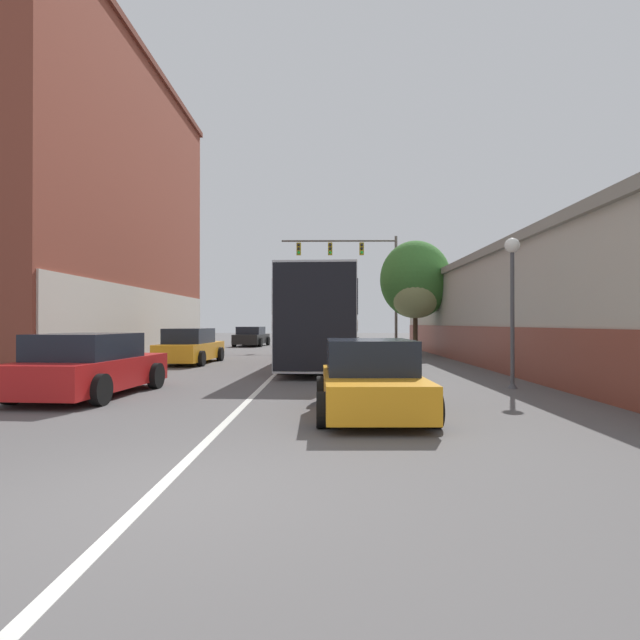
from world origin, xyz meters
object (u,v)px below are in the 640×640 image
parked_car_left_mid (191,347)px  traffic_signal_gantry (360,266)px  street_tree_near (415,280)px  hatchback_foreground (370,379)px  street_lamp (512,289)px  parked_car_left_far (251,337)px  bus (325,316)px  parked_car_left_near (90,366)px  street_tree_far (415,286)px

parked_car_left_mid → traffic_signal_gantry: bearing=-30.8°
parked_car_left_mid → street_tree_near: (10.27, 5.69, 3.27)m
hatchback_foreground → parked_car_left_mid: 13.02m
street_lamp → street_tree_near: size_ratio=0.64×
parked_car_left_mid → parked_car_left_far: (0.15, 15.57, -0.01)m
bus → parked_car_left_near: 10.22m
bus → street_lamp: size_ratio=3.07×
parked_car_left_near → street_lamp: (10.13, 1.43, 1.86)m
hatchback_foreground → street_lamp: 5.63m
bus → street_tree_far: street_tree_far is taller
hatchback_foreground → parked_car_left_mid: size_ratio=0.83×
bus → street_tree_near: bearing=-34.0°
parked_car_left_far → street_tree_near: bearing=-129.6°
bus → parked_car_left_near: bearing=151.0°
traffic_signal_gantry → hatchback_foreground: bearing=-93.3°
hatchback_foreground → street_tree_near: street_tree_near is taller
street_tree_near → hatchback_foreground: bearing=-102.7°
parked_car_left_near → parked_car_left_mid: 9.19m
hatchback_foreground → traffic_signal_gantry: size_ratio=0.51×
bus → street_lamp: street_lamp is taller
parked_car_left_near → bus: bearing=-27.4°
hatchback_foreground → street_tree_near: bearing=-13.8°
street_lamp → street_tree_near: bearing=90.3°
bus → street_tree_far: (4.66, 6.04, 1.65)m
parked_car_left_far → street_tree_far: 14.57m
street_tree_near → bus: bearing=-126.9°
parked_car_left_far → street_lamp: (10.20, -23.33, 1.87)m
hatchback_foreground → parked_car_left_mid: (-6.43, 11.31, 0.05)m
bus → street_tree_near: street_tree_near is taller
parked_car_left_near → street_tree_near: 18.26m
hatchback_foreground → street_tree_far: street_tree_far is taller
street_lamp → street_tree_near: 13.52m
parked_car_left_near → street_lamp: 10.40m
parked_car_left_mid → traffic_signal_gantry: 14.85m
parked_car_left_far → traffic_signal_gantry: 9.72m
parked_car_left_mid → parked_car_left_far: parked_car_left_mid is taller
traffic_signal_gantry → street_tree_near: (2.52, -6.06, -1.43)m
street_tree_near → parked_car_left_near: bearing=-124.0°
parked_car_left_near → street_tree_far: bearing=-29.9°
parked_car_left_mid → street_tree_near: 12.19m
bus → parked_car_left_mid: size_ratio=2.56×
parked_car_left_mid → parked_car_left_far: size_ratio=1.04×
parked_car_left_near → traffic_signal_gantry: size_ratio=0.59×
parked_car_left_far → street_tree_near: size_ratio=0.74×
bus → parked_car_left_near: size_ratio=2.65×
hatchback_foreground → traffic_signal_gantry: (1.33, 23.07, 4.74)m
parked_car_left_mid → traffic_signal_gantry: (7.76, 11.75, 4.70)m
hatchback_foreground → street_tree_far: 17.45m
parked_car_left_mid → street_tree_near: bearing=-58.4°
traffic_signal_gantry → bus: bearing=-100.1°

